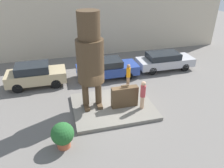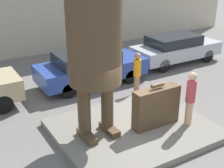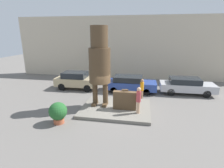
% 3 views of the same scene
% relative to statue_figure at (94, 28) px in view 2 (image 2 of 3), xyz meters
% --- Properties ---
extents(ground_plane, '(60.00, 60.00, 0.00)m').
position_rel_statue_figure_xyz_m(ground_plane, '(1.21, -0.25, -3.48)').
color(ground_plane, slate).
extents(pedestal, '(4.82, 3.92, 0.21)m').
position_rel_statue_figure_xyz_m(pedestal, '(1.21, -0.25, -3.37)').
color(pedestal, slate).
rests_on(pedestal, ground_plane).
extents(statue_figure, '(1.51, 1.51, 5.58)m').
position_rel_statue_figure_xyz_m(statue_figure, '(0.00, 0.00, 0.00)').
color(statue_figure, '#4C3823').
rests_on(statue_figure, pedestal).
extents(giant_suitcase, '(1.58, 0.41, 1.45)m').
position_rel_statue_figure_xyz_m(giant_suitcase, '(1.86, -0.51, -2.62)').
color(giant_suitcase, '#4C3823').
rests_on(giant_suitcase, pedestal).
extents(tourist, '(0.30, 0.30, 1.78)m').
position_rel_statue_figure_xyz_m(tourist, '(2.80, -1.00, -2.29)').
color(tourist, tan).
rests_on(tourist, pedestal).
extents(parked_car_blue, '(4.70, 1.86, 1.49)m').
position_rel_statue_figure_xyz_m(parked_car_blue, '(1.86, 4.00, -2.69)').
color(parked_car_blue, '#284293').
rests_on(parked_car_blue, ground_plane).
extents(parked_car_silver, '(4.71, 1.79, 1.47)m').
position_rel_statue_figure_xyz_m(parked_car_silver, '(6.90, 4.29, -2.69)').
color(parked_car_silver, '#B7B7BC').
rests_on(parked_car_silver, ground_plane).
extents(worker_hivis, '(0.29, 0.29, 1.73)m').
position_rel_statue_figure_xyz_m(worker_hivis, '(2.98, 2.13, -2.53)').
color(worker_hivis, '#A87A56').
rests_on(worker_hivis, ground_plane).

